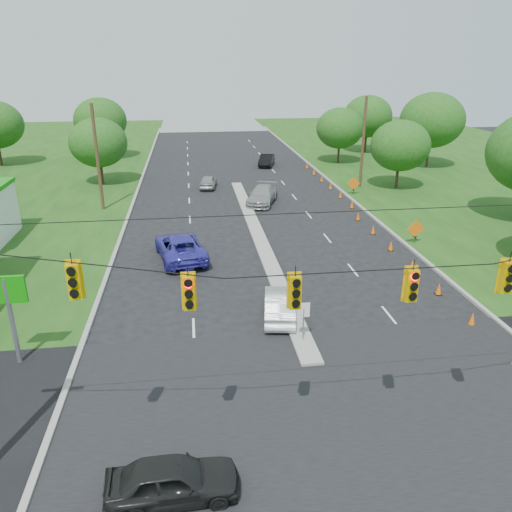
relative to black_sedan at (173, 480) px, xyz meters
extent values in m
plane|color=black|center=(5.76, 2.11, -0.68)|extent=(160.00, 160.00, 0.00)
cube|color=black|center=(5.76, 2.11, -0.68)|extent=(160.00, 14.00, 0.02)
cube|color=gray|center=(-4.34, 32.11, -0.68)|extent=(0.25, 110.00, 0.16)
cube|color=gray|center=(15.86, 32.11, -0.68)|extent=(0.25, 110.00, 0.16)
cube|color=gray|center=(5.76, 23.11, -0.68)|extent=(1.00, 34.00, 0.18)
cylinder|color=gray|center=(5.76, 8.11, 0.22)|extent=(0.06, 0.06, 1.80)
cube|color=white|center=(5.76, 8.11, 1.02)|extent=(0.55, 0.04, 0.70)
cylinder|color=black|center=(5.76, 1.11, 6.32)|extent=(24.00, 0.04, 0.04)
cube|color=#FFC200|center=(-2.24, 1.11, 6.07)|extent=(0.34, 0.24, 1.00)
cube|color=#FFC200|center=(0.76, 1.11, 5.55)|extent=(0.34, 0.24, 1.00)
cube|color=#FFC200|center=(3.76, 1.11, 5.37)|extent=(0.34, 0.24, 1.00)
cube|color=#FFC200|center=(7.26, 1.11, 5.37)|extent=(0.34, 0.24, 1.00)
cube|color=#FFC200|center=(10.26, 1.11, 5.46)|extent=(0.34, 0.24, 1.00)
cylinder|color=#422D1C|center=(-6.74, 32.11, 3.82)|extent=(0.28, 0.28, 9.00)
cylinder|color=#422D1C|center=(18.26, 37.11, 3.82)|extent=(0.28, 0.28, 9.00)
cylinder|color=gray|center=(-6.74, 8.11, 1.32)|extent=(0.20, 0.20, 4.00)
cube|color=#0D8C09|center=(-6.74, 8.11, 2.82)|extent=(1.60, 0.15, 1.20)
cone|color=#F56306|center=(14.41, 8.61, -0.33)|extent=(0.32, 0.32, 0.70)
cone|color=#F56306|center=(14.41, 12.11, -0.33)|extent=(0.32, 0.32, 0.70)
cone|color=#F56306|center=(14.41, 15.61, -0.33)|extent=(0.32, 0.32, 0.70)
cone|color=#F56306|center=(14.41, 19.11, -0.33)|extent=(0.32, 0.32, 0.70)
cone|color=#F56306|center=(14.41, 22.61, -0.33)|extent=(0.32, 0.32, 0.70)
cone|color=#F56306|center=(14.41, 26.11, -0.33)|extent=(0.32, 0.32, 0.70)
cone|color=#F56306|center=(15.01, 29.61, -0.33)|extent=(0.32, 0.32, 0.70)
cone|color=#F56306|center=(15.01, 33.11, -0.33)|extent=(0.32, 0.32, 0.70)
cone|color=#F56306|center=(15.01, 36.61, -0.33)|extent=(0.32, 0.32, 0.70)
cone|color=#F56306|center=(15.01, 40.11, -0.33)|extent=(0.32, 0.32, 0.70)
cone|color=#F56306|center=(15.01, 43.61, -0.33)|extent=(0.32, 0.32, 0.70)
cone|color=#F56306|center=(15.01, 47.11, -0.33)|extent=(0.32, 0.32, 0.70)
cube|color=black|center=(16.56, 20.11, -0.13)|extent=(0.06, 0.58, 0.26)
cube|color=black|center=(16.56, 20.11, -0.13)|extent=(0.06, 0.58, 0.26)
cube|color=orange|center=(16.56, 20.11, 0.47)|extent=(1.27, 0.05, 1.27)
cube|color=black|center=(16.56, 34.11, -0.13)|extent=(0.06, 0.58, 0.26)
cube|color=black|center=(16.56, 34.11, -0.13)|extent=(0.06, 0.58, 0.26)
cube|color=orange|center=(16.56, 34.11, 0.47)|extent=(1.27, 0.05, 1.27)
cylinder|color=black|center=(-22.24, 54.11, 0.76)|extent=(0.28, 0.28, 2.88)
cylinder|color=black|center=(-8.24, 42.11, 0.58)|extent=(0.28, 0.28, 2.52)
ellipsoid|color=#194C14|center=(-8.24, 42.11, 3.66)|extent=(5.88, 5.88, 5.04)
cylinder|color=black|center=(-10.24, 57.11, 0.76)|extent=(0.28, 0.28, 2.88)
ellipsoid|color=#194C14|center=(-10.24, 57.11, 4.28)|extent=(6.72, 6.72, 5.76)
cylinder|color=black|center=(21.76, 36.11, 0.58)|extent=(0.28, 0.28, 2.52)
ellipsoid|color=#194C14|center=(21.76, 36.11, 3.66)|extent=(5.88, 5.88, 5.04)
cylinder|color=black|center=(29.76, 46.11, 0.94)|extent=(0.28, 0.28, 3.24)
ellipsoid|color=#194C14|center=(29.76, 46.11, 4.90)|extent=(7.56, 7.56, 6.48)
cylinder|color=black|center=(25.76, 57.11, 0.76)|extent=(0.28, 0.28, 2.88)
ellipsoid|color=#194C14|center=(25.76, 57.11, 4.28)|extent=(6.72, 6.72, 5.76)
cylinder|color=black|center=(19.76, 50.11, 0.58)|extent=(0.28, 0.28, 2.52)
ellipsoid|color=#194C14|center=(19.76, 50.11, 3.66)|extent=(5.88, 5.88, 5.04)
imported|color=black|center=(0.00, 0.00, 0.00)|extent=(4.03, 1.74, 1.35)
imported|color=silver|center=(5.12, 10.73, 0.03)|extent=(2.13, 4.44, 1.41)
imported|color=#332EA6|center=(0.09, 19.48, 0.15)|extent=(3.82, 6.38, 1.66)
imported|color=gray|center=(7.37, 32.25, 0.11)|extent=(3.85, 5.82, 1.57)
imported|color=gray|center=(2.76, 38.96, -0.02)|extent=(2.11, 4.06, 1.32)
imported|color=black|center=(10.44, 49.51, 0.05)|extent=(2.71, 4.68, 1.46)
camera|label=1|loc=(0.95, -11.51, 11.55)|focal=35.00mm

